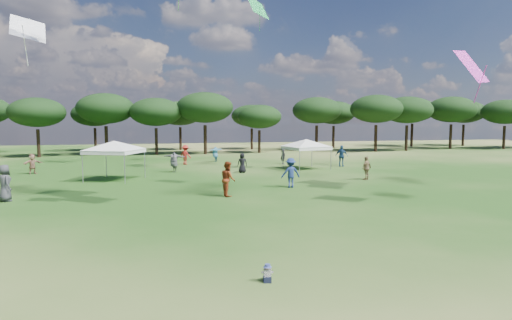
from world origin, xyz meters
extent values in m
plane|color=#244A16|center=(0.00, 0.00, 0.00)|extent=(140.00, 140.00, 0.00)
cylinder|color=black|center=(-15.51, 44.30, 1.57)|extent=(0.36, 0.36, 3.14)
ellipsoid|color=black|center=(-15.51, 44.30, 5.03)|extent=(6.11, 6.11, 3.29)
cylinder|color=black|center=(-8.39, 45.81, 1.73)|extent=(0.40, 0.40, 3.46)
ellipsoid|color=black|center=(-8.39, 45.81, 5.54)|extent=(6.73, 6.73, 3.63)
cylinder|color=black|center=(-2.58, 44.63, 1.61)|extent=(0.37, 0.37, 3.21)
ellipsoid|color=black|center=(-2.58, 44.63, 5.14)|extent=(6.24, 6.24, 3.36)
cylinder|color=black|center=(3.26, 44.18, 1.78)|extent=(0.41, 0.41, 3.56)
ellipsoid|color=black|center=(3.26, 44.18, 5.69)|extent=(6.91, 6.91, 3.73)
cylinder|color=black|center=(10.19, 44.51, 1.44)|extent=(0.33, 0.33, 2.88)
ellipsoid|color=black|center=(10.19, 44.51, 4.61)|extent=(5.60, 5.60, 3.02)
cylinder|color=black|center=(18.96, 46.98, 1.72)|extent=(0.39, 0.39, 3.44)
ellipsoid|color=black|center=(18.96, 46.98, 5.51)|extent=(6.69, 6.69, 3.60)
cylinder|color=black|center=(25.77, 43.05, 1.77)|extent=(0.40, 0.40, 3.53)
ellipsoid|color=black|center=(25.77, 43.05, 5.65)|extent=(6.86, 6.86, 3.70)
cylinder|color=black|center=(30.65, 43.46, 1.73)|extent=(0.40, 0.40, 3.47)
ellipsoid|color=black|center=(30.65, 43.46, 5.55)|extent=(6.74, 6.74, 3.63)
cylinder|color=black|center=(39.22, 45.46, 1.79)|extent=(0.41, 0.41, 3.57)
ellipsoid|color=black|center=(39.22, 45.46, 5.72)|extent=(6.94, 6.94, 3.74)
cylinder|color=black|center=(46.34, 43.12, 1.68)|extent=(0.38, 0.38, 3.35)
ellipsoid|color=black|center=(46.34, 43.12, 5.37)|extent=(6.51, 6.51, 3.51)
cylinder|color=black|center=(-10.52, 53.31, 1.56)|extent=(0.36, 0.36, 3.11)
ellipsoid|color=black|center=(-10.52, 53.31, 4.98)|extent=(6.05, 6.05, 3.26)
cylinder|color=black|center=(0.83, 52.52, 1.60)|extent=(0.37, 0.37, 3.20)
ellipsoid|color=black|center=(0.83, 52.52, 5.12)|extent=(6.21, 6.21, 3.35)
cylinder|color=black|center=(10.82, 51.34, 1.50)|extent=(0.34, 0.34, 2.99)
ellipsoid|color=black|center=(10.82, 51.34, 4.79)|extent=(5.81, 5.81, 3.13)
cylinder|color=black|center=(23.62, 51.75, 1.66)|extent=(0.38, 0.38, 3.31)
ellipsoid|color=black|center=(23.62, 51.75, 5.30)|extent=(6.43, 6.43, 3.47)
cylinder|color=black|center=(37.30, 52.12, 1.82)|extent=(0.42, 0.42, 3.64)
ellipsoid|color=black|center=(37.30, 52.12, 5.82)|extent=(7.06, 7.06, 3.81)
cylinder|color=black|center=(46.40, 51.51, 1.73)|extent=(0.40, 0.40, 3.46)
ellipsoid|color=black|center=(46.40, 51.51, 5.53)|extent=(6.72, 6.72, 3.62)
cylinder|color=gray|center=(-7.70, 21.87, 1.03)|extent=(0.06, 0.06, 2.05)
cylinder|color=gray|center=(-4.96, 20.64, 1.03)|extent=(0.06, 0.06, 2.05)
cylinder|color=gray|center=(-6.46, 24.61, 1.03)|extent=(0.06, 0.06, 2.05)
cylinder|color=gray|center=(-3.72, 23.38, 1.03)|extent=(0.06, 0.06, 2.05)
cube|color=white|center=(-5.71, 22.63, 2.00)|extent=(4.19, 4.19, 0.25)
pyramid|color=white|center=(-5.71, 22.63, 2.73)|extent=(5.88, 5.88, 0.60)
cylinder|color=gray|center=(8.30, 24.11, 0.93)|extent=(0.06, 0.06, 1.87)
cylinder|color=gray|center=(11.25, 24.65, 0.93)|extent=(0.06, 0.06, 1.87)
cylinder|color=gray|center=(7.76, 27.05, 0.93)|extent=(0.06, 0.06, 1.87)
cylinder|color=gray|center=(10.70, 27.59, 0.93)|extent=(0.06, 0.06, 1.87)
cube|color=white|center=(9.50, 25.85, 1.82)|extent=(3.67, 3.67, 0.25)
pyramid|color=white|center=(9.50, 25.85, 2.54)|extent=(6.32, 6.32, 0.60)
cube|color=black|center=(-0.48, 2.06, 0.08)|extent=(0.23, 0.23, 0.15)
cube|color=black|center=(-0.52, 2.21, 0.04)|extent=(0.11, 0.19, 0.08)
cube|color=black|center=(-0.39, 2.18, 0.04)|extent=(0.11, 0.19, 0.08)
cube|color=white|center=(-0.48, 2.06, 0.24)|extent=(0.21, 0.17, 0.20)
cylinder|color=white|center=(-0.59, 2.14, 0.24)|extent=(0.10, 0.20, 0.12)
cylinder|color=white|center=(-0.35, 2.09, 0.24)|extent=(0.10, 0.20, 0.12)
sphere|color=#E0B293|center=(-0.48, 2.06, 0.38)|extent=(0.13, 0.13, 0.13)
cone|color=#4B56AF|center=(-0.48, 2.06, 0.41)|extent=(0.22, 0.22, 0.02)
cylinder|color=#4B56AF|center=(-0.48, 2.06, 0.44)|extent=(0.15, 0.15, 0.06)
imported|color=#8F624E|center=(-12.18, 27.86, 0.79)|extent=(1.46, 1.24, 1.58)
imported|color=#333438|center=(-10.54, 15.82, 0.94)|extent=(1.01, 1.10, 1.89)
imported|color=olive|center=(11.26, 18.66, 0.82)|extent=(1.04, 0.82, 1.64)
imported|color=maroon|center=(0.76, 14.60, 0.95)|extent=(0.79, 0.98, 1.90)
imported|color=#28272B|center=(8.90, 30.41, 0.90)|extent=(0.49, 0.69, 1.79)
imported|color=navy|center=(5.03, 16.65, 0.92)|extent=(1.20, 0.71, 1.83)
imported|color=#A7201B|center=(-0.13, 32.19, 0.92)|extent=(1.34, 1.30, 1.83)
imported|color=navy|center=(13.35, 27.07, 0.95)|extent=(1.17, 1.05, 1.91)
imported|color=black|center=(3.71, 24.62, 0.78)|extent=(0.85, 0.64, 1.57)
imported|color=#48484C|center=(-1.50, 26.27, 0.81)|extent=(1.93, 1.60, 1.62)
imported|color=#295D7C|center=(3.02, 34.40, 0.76)|extent=(1.80, 1.55, 1.52)
plane|color=green|center=(5.22, 25.66, 13.05)|extent=(2.16, 2.33, 2.08)
plane|color=#D836BB|center=(11.32, 9.07, 6.64)|extent=(2.36, 1.86, 1.74)
plane|color=white|center=(-9.08, 15.66, 8.66)|extent=(2.26, 2.31, 1.65)
camera|label=1|loc=(-3.31, -8.14, 4.11)|focal=30.00mm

